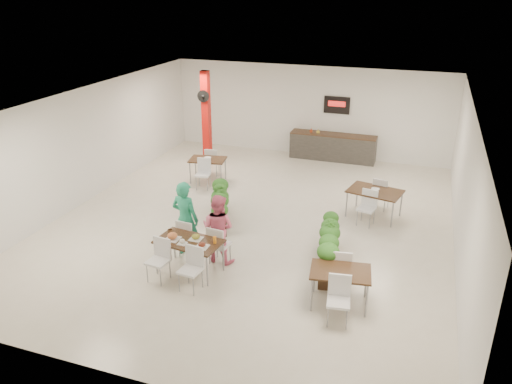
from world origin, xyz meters
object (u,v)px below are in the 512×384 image
service_counter (333,146)px  planter_right (329,245)px  red_column (206,118)px  side_table_c (340,277)px  main_table (189,245)px  side_table_a (208,163)px  diner_woman (218,228)px  diner_man (185,219)px  side_table_b (375,194)px  planter_left (220,203)px

service_counter → planter_right: bearing=-79.6°
red_column → side_table_c: (5.80, -6.70, -1.02)m
main_table → side_table_a: size_ratio=1.05×
service_counter → side_table_c: (1.80, -8.56, 0.13)m
diner_woman → side_table_a: (-2.23, 4.38, -0.17)m
planter_right → side_table_a: bearing=140.5°
side_table_c → diner_man: bearing=159.6°
diner_man → side_table_b: bearing=-131.0°
side_table_b → side_table_c: same height
red_column → planter_left: size_ratio=1.73×
red_column → side_table_a: size_ratio=1.92×
red_column → planter_left: bearing=-61.6°
diner_man → main_table: bearing=127.5°
diner_man → planter_right: (3.19, 0.57, -0.39)m
red_column → planter_right: size_ratio=1.52×
red_column → service_counter: (4.00, 1.86, -1.15)m
service_counter → planter_right: 7.32m
diner_man → planter_right: diner_man is taller
service_counter → main_table: service_counter is taller
diner_woman → side_table_c: 2.99m
service_counter → planter_left: service_counter is taller
main_table → diner_woman: bearing=57.9°
red_column → diner_man: red_column is taller
planter_left → side_table_a: (-1.48, 2.51, 0.11)m
side_table_a → main_table: bearing=-79.8°
main_table → side_table_c: size_ratio=1.05×
service_counter → side_table_a: bearing=-134.3°
planter_left → planter_right: 3.39m
service_counter → side_table_c: service_counter is taller
planter_right → side_table_a: planter_right is taller
diner_woman → side_table_c: (2.88, -0.79, -0.18)m
planter_right → planter_left: bearing=157.6°
planter_left → side_table_a: size_ratio=1.11×
side_table_a → side_table_c: same height
planter_left → side_table_b: (3.77, 1.61, 0.13)m
side_table_b → main_table: bearing=-117.6°
planter_right → side_table_b: planter_right is taller
planter_right → side_table_a: size_ratio=1.26×
diner_man → diner_woman: size_ratio=1.13×
diner_man → side_table_c: size_ratio=1.09×
planter_left → planter_right: planter_right is taller
service_counter → diner_woman: 7.85m
diner_woman → side_table_c: size_ratio=0.96×
side_table_c → planter_left: bearing=135.5°
service_counter → diner_man: bearing=-103.6°
red_column → service_counter: size_ratio=1.07×
main_table → side_table_b: (3.44, 4.13, 0.01)m
red_column → planter_right: 7.61m
diner_man → diner_woman: diner_man is taller
diner_woman → side_table_b: bearing=-124.3°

